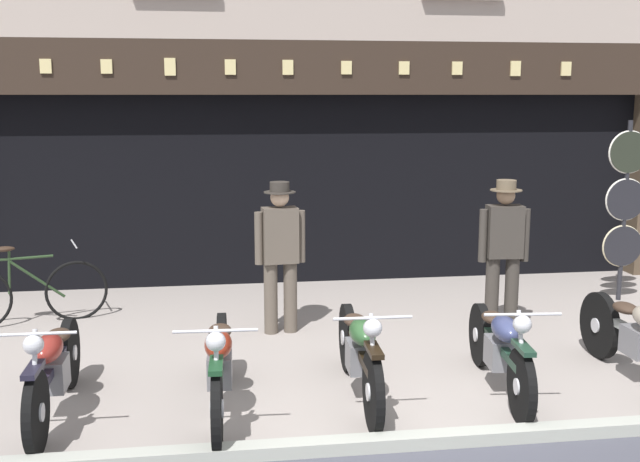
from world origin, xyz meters
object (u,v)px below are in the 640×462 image
Objects in this scene: motorcycle_center_left at (220,364)px; leaning_bicycle at (28,292)px; motorcycle_center at (360,351)px; shopkeeper_center at (504,249)px; motorcycle_center_right at (500,347)px; salesman_left at (280,250)px; tyre_sign_pole at (625,201)px; motorcycle_left at (53,368)px; motorcycle_right at (640,337)px; advert_board_near at (194,157)px.

leaning_bicycle is (-2.13, 2.81, -0.04)m from motorcycle_center_left.
shopkeeper_center is at bearing -138.05° from motorcycle_center.
motorcycle_center_right is at bearing -175.12° from motorcycle_center_left.
salesman_left is at bearing -74.01° from motorcycle_center.
tyre_sign_pole reaches higher than motorcycle_center.
motorcycle_center_left is 1.19× the size of leaning_bicycle.
tyre_sign_pole reaches higher than shopkeeper_center.
motorcycle_left is 4.77m from shopkeeper_center.
motorcycle_center is at bearing 4.30° from motorcycle_center_right.
motorcycle_left is 3.79m from motorcycle_center_right.
motorcycle_right is 0.88× the size of tyre_sign_pole.
motorcycle_right is 1.83m from shopkeeper_center.
salesman_left reaches higher than motorcycle_right.
tyre_sign_pole is 7.32m from leaning_bicycle.
motorcycle_right is at bearing -175.44° from motorcycle_center_left.
tyre_sign_pole is at bearing 74.41° from leaning_bicycle.
salesman_left is at bearing -4.61° from shopkeeper_center.
motorcycle_right is 1.19× the size of shopkeeper_center.
motorcycle_center_left is 1.21m from motorcycle_center.
tyre_sign_pole is 1.34× the size of leaning_bicycle.
shopkeeper_center is 1.79× the size of advert_board_near.
advert_board_near reaches higher than motorcycle_center_left.
motorcycle_center_right is (3.79, -0.00, -0.00)m from motorcycle_left.
advert_board_near is at bearing -84.34° from motorcycle_center_left.
salesman_left is at bearing 60.17° from leaning_bicycle.
motorcycle_left is at bearing -104.05° from advert_board_near.
motorcycle_center_right is at bearing 0.65° from motorcycle_right.
motorcycle_center_right is 1.16× the size of salesman_left.
motorcycle_center is at bearing -145.51° from tyre_sign_pole.
tyre_sign_pole is at bearing -128.47° from motorcycle_center_right.
leaning_bicycle reaches higher than motorcycle_left.
motorcycle_left is 1.14× the size of leaning_bicycle.
tyre_sign_pole reaches higher than advert_board_near.
leaning_bicycle is (-2.83, 0.71, -0.55)m from salesman_left.
motorcycle_center_right is at bearing 124.99° from salesman_left.
leaning_bicycle is at bearing -138.70° from advert_board_near.
salesman_left is 2.68m from advert_board_near.
salesman_left reaches higher than motorcycle_center_left.
motorcycle_left is 7.07m from tyre_sign_pole.
motorcycle_center reaches higher than motorcycle_center_left.
motorcycle_center_right is at bearing -179.87° from motorcycle_center.
motorcycle_center_right is 1.86m from shopkeeper_center.
motorcycle_center is 1.25m from motorcycle_center_right.
leaning_bicycle is at bearing -50.29° from motorcycle_center_left.
motorcycle_center_left is 2.45m from motorcycle_center_right.
motorcycle_right is 6.50m from leaning_bicycle.
motorcycle_center_right is 1.15× the size of shopkeeper_center.
motorcycle_center_right is 5.31m from advert_board_near.
motorcycle_center is 1.18× the size of leaning_bicycle.
motorcycle_center_left is at bearing 8.22° from motorcycle_center_right.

